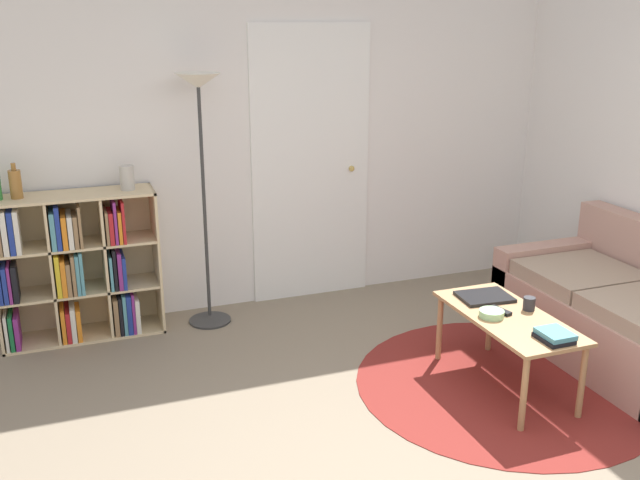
# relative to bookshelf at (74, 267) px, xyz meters

# --- Properties ---
(wall_back) EXTENTS (7.31, 0.11, 2.60)m
(wall_back) POSITION_rel_bookshelf_xyz_m (1.56, 0.21, 0.79)
(wall_back) COLOR silver
(wall_back) RESTS_ON ground_plane
(rug) EXTENTS (1.79, 1.79, 0.01)m
(rug) POSITION_rel_bookshelf_xyz_m (2.36, -1.61, -0.50)
(rug) COLOR maroon
(rug) RESTS_ON ground_plane
(bookshelf) EXTENTS (1.06, 0.34, 1.01)m
(bookshelf) POSITION_rel_bookshelf_xyz_m (0.00, 0.00, 0.00)
(bookshelf) COLOR beige
(bookshelf) RESTS_ON ground_plane
(floor_lamp) EXTENTS (0.31, 0.31, 1.76)m
(floor_lamp) POSITION_rel_bookshelf_xyz_m (0.89, -0.08, 0.95)
(floor_lamp) COLOR #333333
(floor_lamp) RESTS_ON ground_plane
(couch) EXTENTS (0.88, 1.62, 0.83)m
(couch) POSITION_rel_bookshelf_xyz_m (3.31, -1.57, -0.22)
(couch) COLOR tan
(couch) RESTS_ON ground_plane
(coffee_table) EXTENTS (0.46, 0.97, 0.46)m
(coffee_table) POSITION_rel_bookshelf_xyz_m (2.34, -1.62, -0.10)
(coffee_table) COLOR #AD7F51
(coffee_table) RESTS_ON ground_plane
(laptop) EXTENTS (0.33, 0.26, 0.02)m
(laptop) POSITION_rel_bookshelf_xyz_m (2.35, -1.35, -0.03)
(laptop) COLOR black
(laptop) RESTS_ON coffee_table
(bowl) EXTENTS (0.14, 0.14, 0.04)m
(bowl) POSITION_rel_bookshelf_xyz_m (2.23, -1.61, -0.02)
(bowl) COLOR #9ED193
(bowl) RESTS_ON coffee_table
(book_stack_on_table) EXTENTS (0.17, 0.19, 0.05)m
(book_stack_on_table) POSITION_rel_bookshelf_xyz_m (2.37, -1.99, -0.02)
(book_stack_on_table) COLOR black
(book_stack_on_table) RESTS_ON coffee_table
(cup) EXTENTS (0.07, 0.07, 0.08)m
(cup) POSITION_rel_bookshelf_xyz_m (2.49, -1.60, -0.00)
(cup) COLOR #28282D
(cup) RESTS_ON coffee_table
(remote) EXTENTS (0.07, 0.15, 0.02)m
(remote) POSITION_rel_bookshelf_xyz_m (2.32, -1.57, -0.03)
(remote) COLOR black
(remote) RESTS_ON coffee_table
(bottle_middle) EXTENTS (0.08, 0.08, 0.23)m
(bottle_middle) POSITION_rel_bookshelf_xyz_m (-0.29, 0.00, 0.60)
(bottle_middle) COLOR olive
(bottle_middle) RESTS_ON bookshelf
(vase_on_shelf) EXTENTS (0.10, 0.10, 0.16)m
(vase_on_shelf) POSITION_rel_bookshelf_xyz_m (0.40, -0.00, 0.59)
(vase_on_shelf) COLOR #B7B2A8
(vase_on_shelf) RESTS_ON bookshelf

